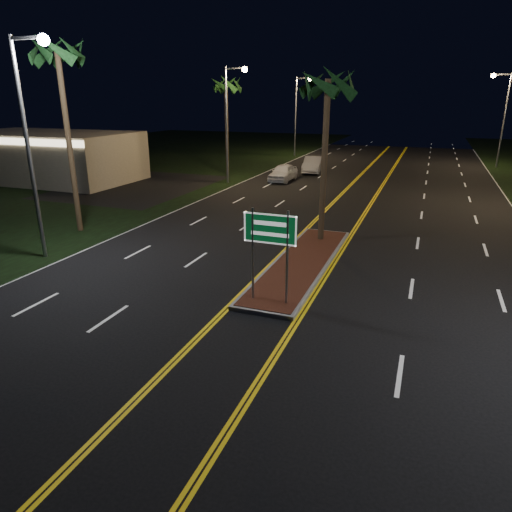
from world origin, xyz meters
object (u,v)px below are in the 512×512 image
at_px(streetlight_left_far, 299,107).
at_px(highway_sign, 270,238).
at_px(streetlight_left_mid, 231,112).
at_px(car_far, 313,163).
at_px(median_island, 302,263).
at_px(palm_left_far, 226,85).
at_px(streetlight_right_far, 502,109).
at_px(streetlight_left_near, 32,125).
at_px(palm_left_near, 57,54).
at_px(commercial_building, 47,156).
at_px(car_near, 283,171).
at_px(palm_median, 328,84).

bearing_deg(streetlight_left_far, highway_sign, -75.56).
height_order(streetlight_left_mid, car_far, streetlight_left_mid).
bearing_deg(median_island, palm_left_far, 121.36).
bearing_deg(streetlight_left_mid, car_far, 58.33).
xyz_separation_m(highway_sign, streetlight_right_far, (10.61, 39.20, 3.25)).
height_order(streetlight_right_far, car_far, streetlight_right_far).
distance_m(streetlight_left_near, streetlight_right_far, 43.53).
xyz_separation_m(palm_left_near, palm_left_far, (-0.30, 20.00, -0.93)).
relative_size(commercial_building, car_far, 2.90).
distance_m(streetlight_right_far, palm_left_near, 41.22).
bearing_deg(car_near, car_far, 78.05).
xyz_separation_m(commercial_building, streetlight_left_far, (15.39, 24.01, 3.65)).
bearing_deg(car_far, streetlight_left_near, -106.74).
height_order(streetlight_left_near, palm_left_near, palm_left_near).
distance_m(commercial_building, streetlight_left_mid, 16.31).
relative_size(commercial_building, palm_median, 1.81).
relative_size(commercial_building, streetlight_left_near, 1.67).
height_order(commercial_building, car_far, commercial_building).
bearing_deg(car_far, streetlight_left_far, 105.27).
distance_m(median_island, streetlight_left_near, 12.36).
distance_m(streetlight_right_far, palm_median, 33.28).
xyz_separation_m(commercial_building, streetlight_left_near, (15.39, -15.99, 3.65)).
bearing_deg(car_far, palm_median, -81.86).
distance_m(commercial_building, palm_left_far, 16.47).
bearing_deg(streetlight_right_far, palm_left_near, -124.21).
distance_m(highway_sign, streetlight_left_near, 11.17).
height_order(median_island, highway_sign, highway_sign).
relative_size(commercial_building, palm_left_far, 1.70).
xyz_separation_m(streetlight_left_near, car_far, (4.89, 27.93, -4.79)).
xyz_separation_m(median_island, car_far, (-5.72, 24.93, 0.78)).
bearing_deg(car_far, streetlight_left_mid, -128.47).
bearing_deg(commercial_building, streetlight_right_far, 31.01).
relative_size(highway_sign, palm_left_far, 0.36).
relative_size(streetlight_left_mid, car_far, 1.74).
xyz_separation_m(palm_left_far, car_far, (7.08, 3.93, -6.88)).
height_order(median_island, palm_median, palm_median).
relative_size(median_island, palm_median, 1.23).
xyz_separation_m(streetlight_right_far, palm_left_near, (-23.11, -34.00, 3.02)).
height_order(streetlight_left_far, car_near, streetlight_left_far).
bearing_deg(highway_sign, streetlight_left_mid, 116.59).
bearing_deg(palm_left_near, median_island, -4.57).
relative_size(streetlight_left_near, car_far, 1.74).
bearing_deg(streetlight_left_far, streetlight_left_mid, -90.00).
height_order(median_island, streetlight_left_mid, streetlight_left_mid).
relative_size(streetlight_left_mid, streetlight_right_far, 1.00).
xyz_separation_m(median_island, highway_sign, (0.00, -4.20, 2.32)).
bearing_deg(commercial_building, palm_left_far, 31.25).
bearing_deg(palm_median, commercial_building, 159.95).
distance_m(streetlight_left_mid, car_far, 10.48).
xyz_separation_m(streetlight_left_mid, palm_median, (10.61, -13.50, 1.62)).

